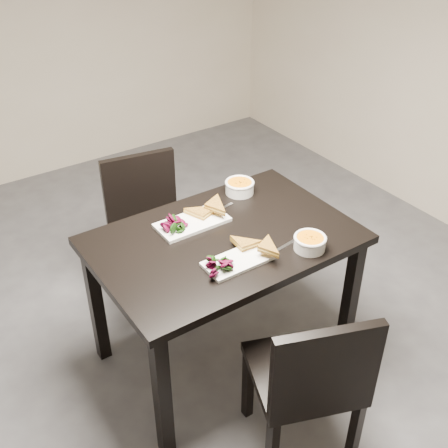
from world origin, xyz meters
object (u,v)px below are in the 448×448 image
at_px(soup_bowl_near, 310,242).
at_px(chair_far, 148,221).
at_px(chair_near, 311,378).
at_px(plate_far, 192,223).
at_px(table, 224,254).
at_px(soup_bowl_far, 240,186).
at_px(plate_near, 238,261).

bearing_deg(soup_bowl_near, chair_far, 107.97).
xyz_separation_m(chair_near, plate_far, (-0.01, 0.87, 0.27)).
xyz_separation_m(table, chair_far, (-0.06, 0.69, -0.17)).
distance_m(chair_near, soup_bowl_far, 1.08).
height_order(chair_near, soup_bowl_far, chair_near).
relative_size(soup_bowl_near, soup_bowl_far, 0.96).
height_order(table, soup_bowl_near, soup_bowl_near).
bearing_deg(table, soup_bowl_far, 44.39).
height_order(table, chair_near, chair_near).
relative_size(chair_far, soup_bowl_far, 5.55).
bearing_deg(chair_near, plate_near, 111.33).
relative_size(table, soup_bowl_near, 8.16).
relative_size(table, chair_near, 1.41).
distance_m(chair_far, plate_near, 0.92).
relative_size(table, soup_bowl_far, 7.84).
bearing_deg(table, chair_near, -94.56).
xyz_separation_m(plate_near, soup_bowl_near, (0.32, -0.10, 0.03)).
relative_size(table, chair_far, 1.41).
distance_m(plate_near, soup_bowl_far, 0.60).
xyz_separation_m(chair_far, plate_near, (-0.00, -0.88, 0.27)).
bearing_deg(soup_bowl_far, chair_near, -109.53).
xyz_separation_m(chair_far, soup_bowl_near, (0.32, -0.98, 0.30)).
xyz_separation_m(table, plate_far, (-0.07, 0.17, 0.11)).
bearing_deg(plate_far, chair_near, -89.27).
height_order(chair_far, soup_bowl_near, chair_far).
height_order(soup_bowl_near, soup_bowl_far, soup_bowl_far).
distance_m(chair_far, soup_bowl_near, 1.08).
relative_size(chair_far, plate_far, 2.46).
relative_size(plate_near, soup_bowl_near, 2.04).
bearing_deg(plate_near, table, 72.70).
relative_size(plate_near, soup_bowl_far, 1.96).
xyz_separation_m(chair_near, chair_far, (-0.00, 1.38, 0.00)).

